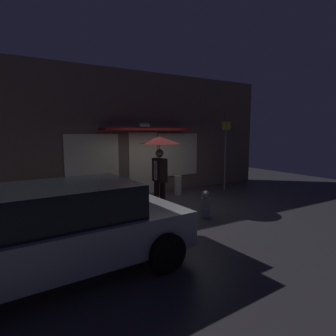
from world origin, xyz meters
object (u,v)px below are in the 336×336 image
(parked_car, at_px, (62,229))
(street_sign_post, at_px, (225,151))
(person_with_umbrella, at_px, (159,152))
(fire_hydrant, at_px, (205,205))
(sidewalk_bollard, at_px, (178,185))

(parked_car, distance_m, street_sign_post, 7.48)
(parked_car, bearing_deg, street_sign_post, 25.09)
(person_with_umbrella, height_order, fire_hydrant, person_with_umbrella)
(parked_car, height_order, sidewalk_bollard, parked_car)
(parked_car, distance_m, sidewalk_bollard, 5.87)
(parked_car, relative_size, fire_hydrant, 5.74)
(person_with_umbrella, bearing_deg, fire_hydrant, -153.01)
(parked_car, bearing_deg, fire_hydrant, 13.92)
(person_with_umbrella, distance_m, fire_hydrant, 1.94)
(sidewalk_bollard, relative_size, fire_hydrant, 0.98)
(person_with_umbrella, height_order, street_sign_post, street_sign_post)
(person_with_umbrella, distance_m, sidewalk_bollard, 2.38)
(person_with_umbrella, xyz_separation_m, parked_car, (-3.06, -2.38, -0.94))
(sidewalk_bollard, height_order, fire_hydrant, fire_hydrant)
(person_with_umbrella, height_order, parked_car, person_with_umbrella)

